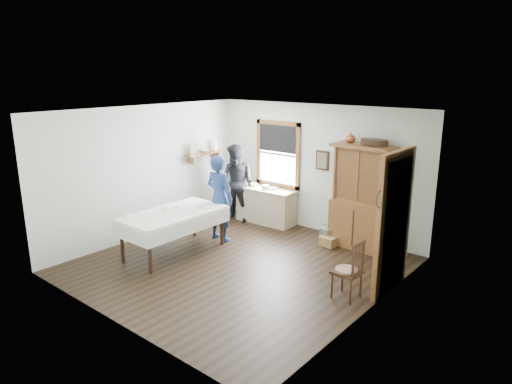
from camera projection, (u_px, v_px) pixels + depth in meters
room at (238, 192)px, 7.77m from camera, size 5.01×5.01×2.70m
window at (278, 150)px, 10.15m from camera, size 1.18×0.07×1.48m
doorway at (395, 219)px, 6.93m from camera, size 0.09×1.14×2.22m
wall_shelf at (205, 152)px, 10.32m from camera, size 0.24×1.00×0.44m
framed_picture at (322, 160)px, 9.46m from camera, size 0.30×0.04×0.40m
rug_beater at (382, 191)px, 6.39m from camera, size 0.01×0.27×0.27m
work_counter at (266, 206)px, 10.31m from camera, size 1.42×0.59×0.80m
china_hutch at (361, 197)px, 8.71m from camera, size 1.22×0.63×2.03m
dining_table at (174, 232)px, 8.59m from camera, size 1.06×2.01×0.80m
spindle_chair at (347, 269)px, 6.83m from camera, size 0.44×0.44×0.93m
pail at (326, 235)px, 9.15m from camera, size 0.36×0.36×0.30m
wicker_basket at (328, 241)px, 8.99m from camera, size 0.33×0.24×0.18m
woman_blue at (220, 201)px, 9.16m from camera, size 0.60×0.39×1.63m
figure_dark at (237, 187)px, 10.30m from camera, size 0.83×0.66×1.64m
table_cup_a at (125, 215)px, 8.19m from camera, size 0.13×0.13×0.09m
table_cup_b at (163, 210)px, 8.44m from camera, size 0.10×0.10×0.09m
table_bowl at (203, 206)px, 8.78m from camera, size 0.22×0.22×0.05m
counter_book at (270, 187)px, 10.26m from camera, size 0.23×0.28×0.02m
counter_bowl at (253, 185)px, 10.43m from camera, size 0.24×0.24×0.06m
shelf_bowl at (205, 151)px, 10.33m from camera, size 0.22×0.22×0.05m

